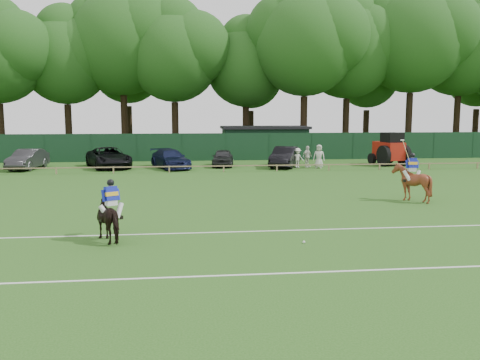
{
  "coord_description": "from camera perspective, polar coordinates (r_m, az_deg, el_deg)",
  "views": [
    {
      "loc": [
        -2.04,
        -19.24,
        4.39
      ],
      "look_at": [
        0.5,
        3.0,
        1.4
      ],
      "focal_mm": 38.0,
      "sensor_mm": 36.0,
      "label": 1
    }
  ],
  "objects": [
    {
      "name": "ground",
      "position": [
        19.84,
        -0.45,
        -5.18
      ],
      "size": [
        160.0,
        160.0,
        0.0
      ],
      "primitive_type": "plane",
      "color": "#1E4C14",
      "rests_on": "ground"
    },
    {
      "name": "horse_dark",
      "position": [
        18.01,
        -14.2,
        -4.19
      ],
      "size": [
        1.66,
        2.02,
        1.56
      ],
      "primitive_type": "imported",
      "rotation": [
        0.0,
        0.0,
        3.67
      ],
      "color": "black",
      "rests_on": "ground"
    },
    {
      "name": "horse_chestnut",
      "position": [
        26.58,
        18.69,
        -0.25
      ],
      "size": [
        1.67,
        1.85,
        1.88
      ],
      "primitive_type": "imported",
      "rotation": [
        0.0,
        0.0,
        3.05
      ],
      "color": "maroon",
      "rests_on": "ground"
    },
    {
      "name": "sedan_grey",
      "position": [
        42.65,
        -22.74,
        2.16
      ],
      "size": [
        2.25,
        4.9,
        1.56
      ],
      "primitive_type": "imported",
      "rotation": [
        0.0,
        0.0,
        -0.13
      ],
      "color": "#303033",
      "rests_on": "ground"
    },
    {
      "name": "suv_black",
      "position": [
        41.68,
        -14.53,
        2.45
      ],
      "size": [
        4.58,
        6.44,
        1.63
      ],
      "primitive_type": "imported",
      "rotation": [
        0.0,
        0.0,
        0.36
      ],
      "color": "black",
      "rests_on": "ground"
    },
    {
      "name": "sedan_navy",
      "position": [
        40.37,
        -7.82,
        2.35
      ],
      "size": [
        3.67,
        5.48,
        1.47
      ],
      "primitive_type": "imported",
      "rotation": [
        0.0,
        0.0,
        0.35
      ],
      "color": "#111736",
      "rests_on": "ground"
    },
    {
      "name": "hatch_grey",
      "position": [
        41.57,
        -1.94,
        2.51
      ],
      "size": [
        2.15,
        4.26,
        1.39
      ],
      "primitive_type": "imported",
      "rotation": [
        0.0,
        0.0,
        -0.13
      ],
      "color": "#29292B",
      "rests_on": "ground"
    },
    {
      "name": "estate_black",
      "position": [
        41.14,
        5.08,
        2.6
      ],
      "size": [
        3.49,
        5.25,
        1.63
      ],
      "primitive_type": "imported",
      "rotation": [
        0.0,
        0.0,
        -0.39
      ],
      "color": "black",
      "rests_on": "ground"
    },
    {
      "name": "spectator_left",
      "position": [
        40.76,
        6.49,
        2.48
      ],
      "size": [
        1.1,
        0.77,
        1.56
      ],
      "primitive_type": "imported",
      "rotation": [
        0.0,
        0.0,
        0.21
      ],
      "color": "silver",
      "rests_on": "ground"
    },
    {
      "name": "spectator_mid",
      "position": [
        41.15,
        7.55,
        2.63
      ],
      "size": [
        1.07,
        0.92,
        1.72
      ],
      "primitive_type": "imported",
      "rotation": [
        0.0,
        0.0,
        0.61
      ],
      "color": "silver",
      "rests_on": "ground"
    },
    {
      "name": "spectator_right",
      "position": [
        40.55,
        8.85,
        2.63
      ],
      "size": [
        1.06,
        0.87,
        1.86
      ],
      "primitive_type": "imported",
      "rotation": [
        0.0,
        0.0,
        -0.35
      ],
      "color": "beige",
      "rests_on": "ground"
    },
    {
      "name": "rider_dark",
      "position": [
        17.87,
        -14.26,
        -1.96
      ],
      "size": [
        0.87,
        0.63,
        1.41
      ],
      "rotation": [
        0.0,
        0.0,
        3.67
      ],
      "color": "silver",
      "rests_on": "ground"
    },
    {
      "name": "rider_chestnut",
      "position": [
        26.47,
        18.77,
        1.5
      ],
      "size": [
        0.94,
        0.61,
        2.05
      ],
      "rotation": [
        0.0,
        0.0,
        3.05
      ],
      "color": "silver",
      "rests_on": "ground"
    },
    {
      "name": "polo_ball",
      "position": [
        17.39,
        7.19,
        -6.92
      ],
      "size": [
        0.09,
        0.09,
        0.09
      ],
      "primitive_type": "sphere",
      "color": "silver",
      "rests_on": "ground"
    },
    {
      "name": "pitch_lines",
      "position": [
        16.46,
        0.85,
        -7.84
      ],
      "size": [
        60.0,
        5.1,
        0.01
      ],
      "color": "silver",
      "rests_on": "ground"
    },
    {
      "name": "pitch_rail",
      "position": [
        37.5,
        -3.37,
        1.56
      ],
      "size": [
        62.1,
        0.1,
        0.5
      ],
      "color": "#997F5B",
      "rests_on": "ground"
    },
    {
      "name": "perimeter_fence",
      "position": [
        46.39,
        -4.0,
        3.72
      ],
      "size": [
        92.08,
        0.08,
        2.5
      ],
      "color": "#14351E",
      "rests_on": "ground"
    },
    {
      "name": "utility_shed",
      "position": [
        49.97,
        2.75,
        4.33
      ],
      "size": [
        8.4,
        4.4,
        3.04
      ],
      "color": "#14331E",
      "rests_on": "ground"
    },
    {
      "name": "tree_row",
      "position": [
        54.56,
        -2.26,
        3.0
      ],
      "size": [
        96.0,
        12.0,
        21.0
      ],
      "primitive_type": null,
      "color": "#26561C",
      "rests_on": "ground"
    },
    {
      "name": "tractor",
      "position": [
        44.18,
        16.47,
        3.28
      ],
      "size": [
        2.71,
        3.57,
        2.73
      ],
      "rotation": [
        0.0,
        0.0,
        0.18
      ],
      "color": "#A61A0F",
      "rests_on": "ground"
    }
  ]
}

